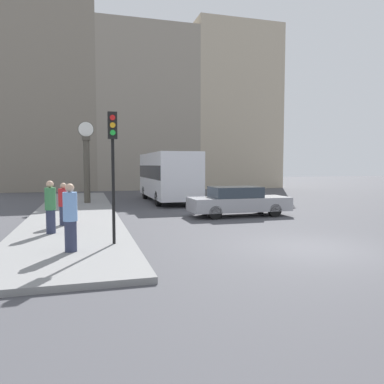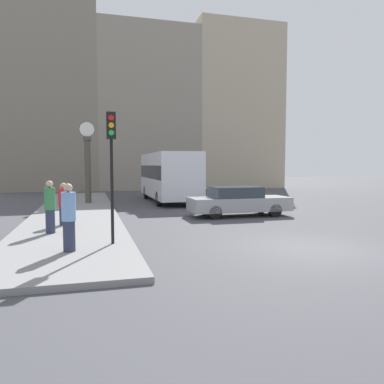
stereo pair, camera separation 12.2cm
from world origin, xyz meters
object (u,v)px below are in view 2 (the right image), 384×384
(sedan_car, at_px, (238,201))
(pedestrian_red_top, at_px, (64,204))
(pedestrian_green_hoodie, at_px, (50,207))
(traffic_light_near, at_px, (111,150))
(bus_distant, at_px, (169,174))
(pedestrian_blue_stripe, at_px, (69,218))
(street_clock, at_px, (88,164))

(sedan_car, bearing_deg, pedestrian_red_top, -168.78)
(pedestrian_green_hoodie, height_order, pedestrian_red_top, pedestrian_green_hoodie)
(traffic_light_near, distance_m, pedestrian_green_hoodie, 3.47)
(bus_distant, xyz_separation_m, pedestrian_red_top, (-6.03, -9.33, -0.87))
(traffic_light_near, bearing_deg, pedestrian_red_top, 111.70)
(pedestrian_red_top, height_order, pedestrian_blue_stripe, pedestrian_blue_stripe)
(traffic_light_near, distance_m, street_clock, 12.48)
(street_clock, relative_size, pedestrian_blue_stripe, 2.72)
(bus_distant, bearing_deg, pedestrian_red_top, -122.89)
(street_clock, distance_m, pedestrian_green_hoodie, 10.37)
(traffic_light_near, relative_size, pedestrian_red_top, 2.35)
(bus_distant, bearing_deg, sedan_car, -77.45)
(pedestrian_red_top, bearing_deg, pedestrian_green_hoodie, -100.90)
(pedestrian_red_top, bearing_deg, street_clock, 84.08)
(bus_distant, distance_m, pedestrian_green_hoodie, 12.75)
(pedestrian_green_hoodie, height_order, pedestrian_blue_stripe, pedestrian_blue_stripe)
(bus_distant, height_order, street_clock, street_clock)
(pedestrian_blue_stripe, bearing_deg, traffic_light_near, 30.68)
(bus_distant, relative_size, traffic_light_near, 2.18)
(traffic_light_near, bearing_deg, pedestrian_green_hoodie, 130.09)
(sedan_car, relative_size, pedestrian_green_hoodie, 2.70)
(traffic_light_near, bearing_deg, street_clock, 93.20)
(street_clock, bearing_deg, bus_distant, 9.19)
(pedestrian_green_hoodie, bearing_deg, pedestrian_blue_stripe, -75.92)
(bus_distant, xyz_separation_m, pedestrian_green_hoodie, (-6.36, -11.03, -0.77))
(street_clock, xyz_separation_m, pedestrian_blue_stripe, (-0.47, -13.14, -1.44))
(sedan_car, bearing_deg, pedestrian_green_hoodie, -158.17)
(pedestrian_red_top, xyz_separation_m, pedestrian_blue_stripe, (0.41, -4.65, 0.11))
(bus_distant, xyz_separation_m, street_clock, (-5.15, -0.83, 0.68))
(bus_distant, bearing_deg, pedestrian_green_hoodie, -119.97)
(sedan_car, height_order, bus_distant, bus_distant)
(sedan_car, distance_m, traffic_light_near, 8.55)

